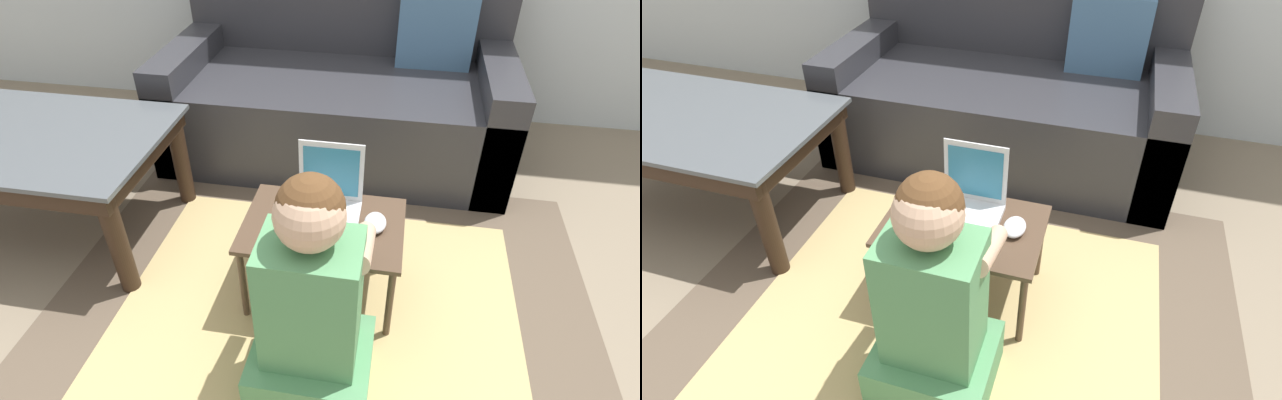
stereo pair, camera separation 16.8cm
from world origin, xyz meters
TOP-DOWN VIEW (x-y plane):
  - ground_plane at (0.00, 0.00)m, footprint 16.00×16.00m
  - area_rug at (0.04, -0.01)m, footprint 1.95×1.83m
  - couch at (-0.05, 1.26)m, footprint 1.65×0.88m
  - coffee_table at (-1.18, 0.35)m, footprint 1.12×0.67m
  - laptop_desk at (0.04, 0.18)m, footprint 0.54×0.37m
  - laptop at (0.05, 0.21)m, footprint 0.22×0.24m
  - computer_mouse at (0.21, 0.20)m, footprint 0.07×0.11m
  - person_seated at (0.07, -0.20)m, footprint 0.35×0.38m

SIDE VIEW (x-z plane):
  - ground_plane at x=0.00m, z-range 0.00..0.00m
  - area_rug at x=0.04m, z-range 0.00..0.01m
  - laptop_desk at x=0.04m, z-range 0.13..0.45m
  - couch at x=-0.05m, z-range -0.14..0.73m
  - person_seated at x=0.07m, z-range -0.05..0.72m
  - computer_mouse at x=0.21m, z-range 0.33..0.36m
  - laptop at x=0.05m, z-range 0.24..0.49m
  - coffee_table at x=-1.18m, z-range 0.16..0.63m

